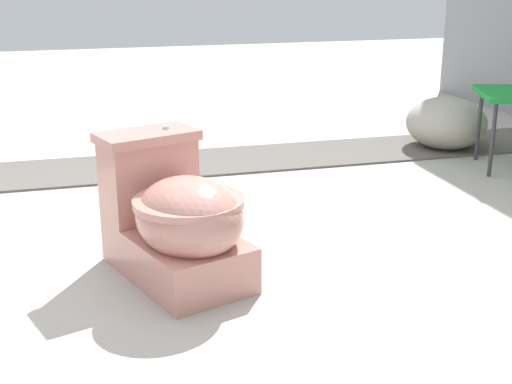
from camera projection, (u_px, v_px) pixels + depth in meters
ground_plane at (161, 250)px, 2.87m from camera, size 14.00×14.00×0.00m
gravel_strip at (217, 161)px, 4.11m from camera, size 0.56×8.00×0.01m
toilet at (176, 220)px, 2.57m from camera, size 0.72×0.55×0.52m
boulder_near at (446, 123)px, 4.37m from camera, size 0.54×0.52×0.32m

